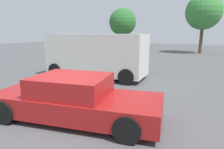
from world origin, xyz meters
name	(u,v)px	position (x,y,z in m)	size (l,w,h in m)	color
ground_plane	(70,119)	(0.00, 0.00, 0.00)	(80.00, 80.00, 0.00)	#515154
sedan_foreground	(74,99)	(0.08, 0.11, 0.57)	(4.98, 2.83, 1.23)	maroon
van_white	(97,54)	(-2.41, 4.76, 1.24)	(5.45, 2.71, 2.31)	silver
pedestrian	(131,53)	(-2.23, 8.77, 0.96)	(0.51, 0.40, 1.62)	gray
tree_back_left	(204,12)	(0.81, 21.24, 4.65)	(3.96, 3.96, 6.65)	brown
tree_back_center	(123,22)	(-11.36, 24.87, 4.04)	(4.29, 4.29, 6.20)	brown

